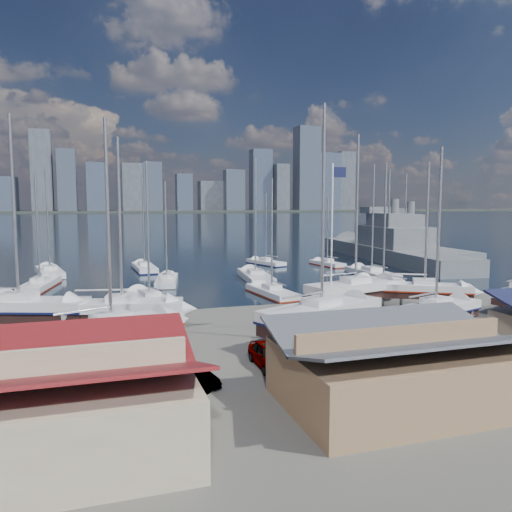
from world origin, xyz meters
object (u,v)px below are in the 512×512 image
object	(u,v)px
sailboat_cradle_0	(19,309)
naval_ship_west	(404,247)
naval_ship_east	(387,251)
car_a	(270,355)
flagpole	(333,236)

from	to	relation	value
sailboat_cradle_0	naval_ship_west	distance (m)	78.39
naval_ship_east	naval_ship_west	world-z (taller)	naval_ship_east
car_a	flagpole	world-z (taller)	flagpole
car_a	flagpole	xyz separation A→B (m)	(7.21, 5.89, 6.98)
naval_ship_east	flagpole	distance (m)	55.38
naval_ship_west	car_a	xyz separation A→B (m)	(-48.59, -57.29, -0.89)
sailboat_cradle_0	car_a	distance (m)	20.82
naval_ship_west	car_a	world-z (taller)	naval_ship_west
naval_ship_east	car_a	distance (m)	64.12
car_a	flagpole	bearing A→B (deg)	39.55
sailboat_cradle_0	naval_ship_east	size ratio (longest dim) A/B	0.36
naval_ship_east	naval_ship_west	size ratio (longest dim) A/B	1.18
car_a	sailboat_cradle_0	bearing A→B (deg)	141.27
sailboat_cradle_0	car_a	bearing A→B (deg)	-19.66
sailboat_cradle_0	naval_ship_east	distance (m)	67.31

